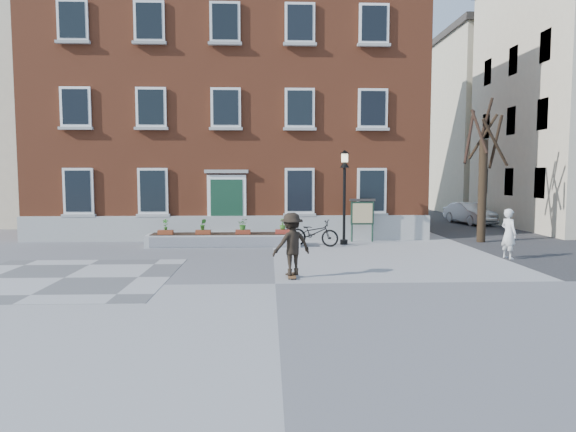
{
  "coord_description": "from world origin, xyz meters",
  "views": [
    {
      "loc": [
        -0.19,
        -13.64,
        2.99
      ],
      "look_at": [
        0.5,
        4.0,
        1.5
      ],
      "focal_mm": 32.0,
      "sensor_mm": 36.0,
      "label": 1
    }
  ],
  "objects_px": {
    "parked_car": "(470,213)",
    "skateboarder": "(292,244)",
    "bicycle": "(314,233)",
    "lamp_post": "(344,184)",
    "bystander": "(509,234)",
    "notice_board": "(362,213)"
  },
  "relations": [
    {
      "from": "lamp_post",
      "to": "notice_board",
      "type": "relative_size",
      "value": 2.1
    },
    {
      "from": "parked_car",
      "to": "skateboarder",
      "type": "relative_size",
      "value": 2.04
    },
    {
      "from": "parked_car",
      "to": "skateboarder",
      "type": "bearing_deg",
      "value": -137.04
    },
    {
      "from": "bicycle",
      "to": "lamp_post",
      "type": "xyz_separation_m",
      "value": [
        1.31,
        0.42,
        2.0
      ]
    },
    {
      "from": "bicycle",
      "to": "skateboarder",
      "type": "distance_m",
      "value": 6.42
    },
    {
      "from": "bicycle",
      "to": "notice_board",
      "type": "distance_m",
      "value": 2.64
    },
    {
      "from": "bystander",
      "to": "notice_board",
      "type": "relative_size",
      "value": 0.94
    },
    {
      "from": "bystander",
      "to": "notice_board",
      "type": "xyz_separation_m",
      "value": [
        -4.27,
        4.62,
        0.39
      ]
    },
    {
      "from": "bystander",
      "to": "skateboarder",
      "type": "xyz_separation_m",
      "value": [
        -7.68,
        -2.91,
        0.09
      ]
    },
    {
      "from": "lamp_post",
      "to": "bicycle",
      "type": "bearing_deg",
      "value": -162.28
    },
    {
      "from": "parked_car",
      "to": "skateboarder",
      "type": "distance_m",
      "value": 18.64
    },
    {
      "from": "bicycle",
      "to": "skateboarder",
      "type": "bearing_deg",
      "value": -170.49
    },
    {
      "from": "bicycle",
      "to": "parked_car",
      "type": "relative_size",
      "value": 0.55
    },
    {
      "from": "bicycle",
      "to": "lamp_post",
      "type": "relative_size",
      "value": 0.53
    },
    {
      "from": "bystander",
      "to": "parked_car",
      "type": "bearing_deg",
      "value": -33.73
    },
    {
      "from": "notice_board",
      "to": "bicycle",
      "type": "bearing_deg",
      "value": -150.93
    },
    {
      "from": "bicycle",
      "to": "parked_car",
      "type": "distance_m",
      "value": 13.17
    },
    {
      "from": "lamp_post",
      "to": "notice_board",
      "type": "distance_m",
      "value": 1.77
    },
    {
      "from": "bystander",
      "to": "skateboarder",
      "type": "height_order",
      "value": "skateboarder"
    },
    {
      "from": "lamp_post",
      "to": "skateboarder",
      "type": "bearing_deg",
      "value": -110.41
    },
    {
      "from": "bystander",
      "to": "bicycle",
      "type": "bearing_deg",
      "value": 44.62
    },
    {
      "from": "bystander",
      "to": "lamp_post",
      "type": "distance_m",
      "value": 6.64
    }
  ]
}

